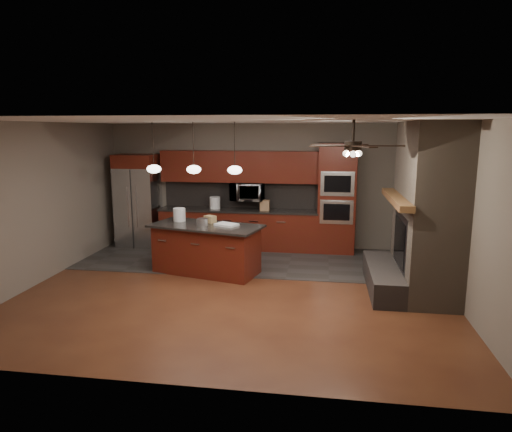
% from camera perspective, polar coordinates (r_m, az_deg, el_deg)
% --- Properties ---
extents(ground, '(7.00, 7.00, 0.00)m').
position_cam_1_polar(ground, '(7.84, -2.45, -9.12)').
color(ground, brown).
rests_on(ground, ground).
extents(ceiling, '(7.00, 6.00, 0.02)m').
position_cam_1_polar(ceiling, '(7.38, -2.63, 11.78)').
color(ceiling, white).
rests_on(ceiling, back_wall).
extents(back_wall, '(7.00, 0.02, 2.80)m').
position_cam_1_polar(back_wall, '(10.41, 0.62, 3.78)').
color(back_wall, '#6E6358').
rests_on(back_wall, ground).
extents(right_wall, '(0.02, 6.00, 2.80)m').
position_cam_1_polar(right_wall, '(7.64, 24.19, 0.26)').
color(right_wall, '#6E6358').
rests_on(right_wall, ground).
extents(left_wall, '(0.02, 6.00, 2.80)m').
position_cam_1_polar(left_wall, '(8.84, -25.41, 1.48)').
color(left_wall, '#6E6358').
rests_on(left_wall, ground).
extents(slate_tile_patch, '(7.00, 2.40, 0.01)m').
position_cam_1_polar(slate_tile_patch, '(9.53, -0.39, -5.46)').
color(slate_tile_patch, '#34302E').
rests_on(slate_tile_patch, ground).
extents(fireplace_column, '(1.30, 2.10, 2.80)m').
position_cam_1_polar(fireplace_column, '(7.93, 20.16, 0.15)').
color(fireplace_column, '#6B5C4C').
rests_on(fireplace_column, ground).
extents(back_cabinetry, '(3.59, 0.64, 2.20)m').
position_cam_1_polar(back_cabinetry, '(10.32, -2.19, 0.86)').
color(back_cabinetry, '#591510').
rests_on(back_cabinetry, ground).
extents(oven_tower, '(0.80, 0.63, 2.38)m').
position_cam_1_polar(oven_tower, '(10.04, 10.03, 2.15)').
color(oven_tower, '#591510').
rests_on(oven_tower, ground).
extents(microwave, '(0.73, 0.41, 0.50)m').
position_cam_1_polar(microwave, '(10.22, -1.10, 3.08)').
color(microwave, silver).
rests_on(microwave, back_cabinetry).
extents(refrigerator, '(0.91, 0.75, 2.11)m').
position_cam_1_polar(refrigerator, '(10.85, -14.53, 1.88)').
color(refrigerator, silver).
rests_on(refrigerator, ground).
extents(kitchen_island, '(2.23, 1.41, 0.92)m').
position_cam_1_polar(kitchen_island, '(8.63, -6.23, -4.08)').
color(kitchen_island, '#591510').
rests_on(kitchen_island, ground).
extents(white_bucket, '(0.31, 0.31, 0.25)m').
position_cam_1_polar(white_bucket, '(8.94, -9.56, 0.17)').
color(white_bucket, silver).
rests_on(white_bucket, kitchen_island).
extents(paint_can, '(0.23, 0.23, 0.14)m').
position_cam_1_polar(paint_can, '(8.45, -6.74, -0.77)').
color(paint_can, '#BCBCC1').
rests_on(paint_can, kitchen_island).
extents(paint_tray, '(0.47, 0.42, 0.04)m').
position_cam_1_polar(paint_tray, '(8.43, -3.71, -1.08)').
color(paint_tray, white).
rests_on(paint_tray, kitchen_island).
extents(cardboard_box, '(0.25, 0.24, 0.13)m').
position_cam_1_polar(cardboard_box, '(8.74, -5.76, -0.39)').
color(cardboard_box, tan).
rests_on(cardboard_box, kitchen_island).
extents(counter_bucket, '(0.28, 0.28, 0.27)m').
position_cam_1_polar(counter_bucket, '(10.36, -5.16, 1.66)').
color(counter_bucket, white).
rests_on(counter_bucket, back_cabinetry).
extents(counter_box, '(0.21, 0.16, 0.23)m').
position_cam_1_polar(counter_box, '(10.11, 1.11, 1.35)').
color(counter_box, '#A47B55').
rests_on(counter_box, back_cabinetry).
extents(pendant_left, '(0.26, 0.26, 0.92)m').
position_cam_1_polar(pendant_left, '(8.54, -12.64, 5.79)').
color(pendant_left, black).
rests_on(pendant_left, ceiling).
extents(pendant_center, '(0.26, 0.26, 0.92)m').
position_cam_1_polar(pendant_center, '(8.30, -7.78, 5.81)').
color(pendant_center, black).
rests_on(pendant_center, ceiling).
extents(pendant_right, '(0.26, 0.26, 0.92)m').
position_cam_1_polar(pendant_right, '(8.12, -2.67, 5.79)').
color(pendant_right, black).
rests_on(pendant_right, ceiling).
extents(ceiling_fan, '(1.27, 1.33, 0.41)m').
position_cam_1_polar(ceiling_fan, '(6.45, 12.03, 8.67)').
color(ceiling_fan, black).
rests_on(ceiling_fan, ceiling).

